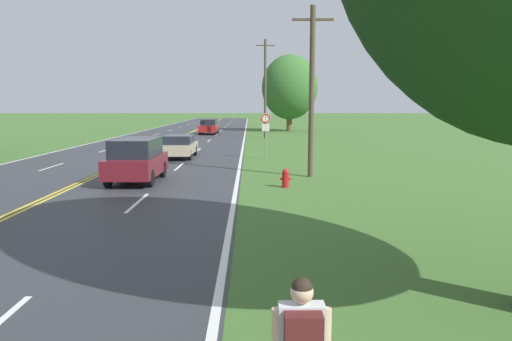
# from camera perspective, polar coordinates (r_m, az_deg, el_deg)

# --- Properties ---
(fire_hydrant) EXTENTS (0.43, 0.27, 0.74)m
(fire_hydrant) POSITION_cam_1_polar(r_m,az_deg,el_deg) (17.98, 3.70, -0.93)
(fire_hydrant) COLOR red
(fire_hydrant) RESTS_ON ground
(traffic_sign) EXTENTS (0.60, 0.10, 2.74)m
(traffic_sign) POSITION_cam_1_polar(r_m,az_deg,el_deg) (27.53, 1.23, 5.77)
(traffic_sign) COLOR gray
(traffic_sign) RESTS_ON ground
(utility_pole_midground) EXTENTS (1.80, 0.24, 7.49)m
(utility_pole_midground) POSITION_cam_1_polar(r_m,az_deg,el_deg) (20.62, 6.98, 10.00)
(utility_pole_midground) COLOR brown
(utility_pole_midground) RESTS_ON ground
(utility_pole_far) EXTENTS (1.80, 0.24, 9.57)m
(utility_pole_far) POSITION_cam_1_polar(r_m,az_deg,el_deg) (45.40, 1.16, 10.31)
(utility_pole_far) COLOR brown
(utility_pole_far) RESTS_ON ground
(tree_mid_treeline) EXTENTS (6.95, 6.95, 9.48)m
(tree_mid_treeline) POSITION_cam_1_polar(r_m,az_deg,el_deg) (58.03, 4.22, 10.33)
(tree_mid_treeline) COLOR brown
(tree_mid_treeline) RESTS_ON ground
(car_maroon_van_mid_near) EXTENTS (1.92, 3.99, 1.83)m
(car_maroon_van_mid_near) POSITION_cam_1_polar(r_m,az_deg,el_deg) (19.79, -14.70, 1.36)
(car_maroon_van_mid_near) COLOR black
(car_maroon_van_mid_near) RESTS_ON ground
(car_champagne_sedan_mid_far) EXTENTS (1.92, 4.40, 1.38)m
(car_champagne_sedan_mid_far) POSITION_cam_1_polar(r_m,az_deg,el_deg) (28.62, -9.64, 3.05)
(car_champagne_sedan_mid_far) COLOR black
(car_champagne_sedan_mid_far) RESTS_ON ground
(car_red_sedan_receding) EXTENTS (2.03, 3.97, 1.68)m
(car_red_sedan_receding) POSITION_cam_1_polar(r_m,az_deg,el_deg) (51.81, -5.91, 5.47)
(car_red_sedan_receding) COLOR black
(car_red_sedan_receding) RESTS_ON ground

